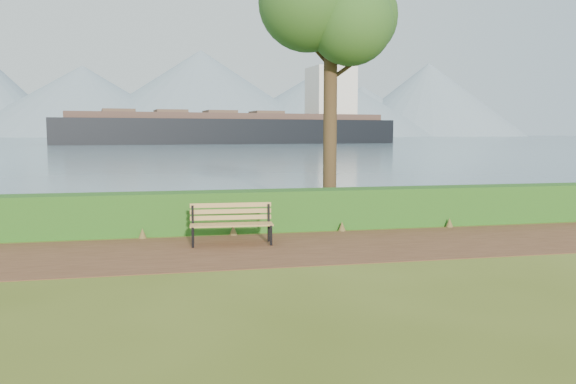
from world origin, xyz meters
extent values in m
plane|color=#505A19|center=(0.00, 0.00, 0.00)|extent=(140.00, 140.00, 0.00)
cube|color=#53321C|center=(0.00, 0.30, 0.01)|extent=(40.00, 3.40, 0.01)
cube|color=#1F4814|center=(0.00, 2.60, 0.50)|extent=(32.00, 0.85, 1.00)
cube|color=#45596F|center=(0.00, 260.00, 0.01)|extent=(700.00, 510.00, 0.00)
cone|color=gray|center=(-60.00, 395.00, 24.00)|extent=(160.00, 160.00, 48.00)
cone|color=gray|center=(20.00, 405.00, 31.00)|extent=(190.00, 190.00, 62.00)
cone|color=gray|center=(110.00, 400.00, 25.00)|extent=(170.00, 170.00, 50.00)
cone|color=gray|center=(200.00, 410.00, 29.00)|extent=(150.00, 150.00, 58.00)
cone|color=gray|center=(-10.00, 430.00, 17.50)|extent=(120.00, 120.00, 35.00)
cone|color=gray|center=(150.00, 425.00, 20.00)|extent=(130.00, 130.00, 40.00)
cube|color=black|center=(-2.10, 0.72, 0.22)|extent=(0.05, 0.06, 0.45)
cube|color=black|center=(-2.08, 1.16, 0.43)|extent=(0.05, 0.06, 0.85)
cube|color=black|center=(-2.09, 0.94, 0.42)|extent=(0.08, 0.52, 0.05)
cube|color=black|center=(-0.44, 0.63, 0.22)|extent=(0.05, 0.06, 0.45)
cube|color=black|center=(-0.42, 1.07, 0.43)|extent=(0.05, 0.06, 0.85)
cube|color=black|center=(-0.43, 0.85, 0.42)|extent=(0.08, 0.52, 0.05)
cube|color=#A87E41|center=(-1.27, 0.71, 0.45)|extent=(1.79, 0.18, 0.03)
cube|color=#A87E41|center=(-1.26, 0.83, 0.45)|extent=(1.79, 0.18, 0.03)
cube|color=#A87E41|center=(-1.26, 0.96, 0.45)|extent=(1.79, 0.18, 0.03)
cube|color=#A87E41|center=(-1.25, 1.08, 0.45)|extent=(1.79, 0.18, 0.03)
cube|color=#A87E41|center=(-1.25, 1.14, 0.57)|extent=(1.79, 0.14, 0.10)
cube|color=#A87E41|center=(-1.25, 1.14, 0.70)|extent=(1.79, 0.14, 0.10)
cube|color=#A87E41|center=(-1.25, 1.14, 0.84)|extent=(1.79, 0.14, 0.10)
cylinder|color=#362416|center=(1.94, 4.37, 3.47)|extent=(0.39, 0.39, 6.93)
sphere|color=#24541C|center=(2.76, 4.77, 5.78)|extent=(2.50, 2.50, 2.50)
sphere|color=#24541C|center=(1.20, 4.08, 5.97)|extent=(2.70, 2.70, 2.70)
sphere|color=#24541C|center=(2.31, 3.74, 5.39)|extent=(2.31, 2.31, 2.31)
cylinder|color=#362416|center=(2.37, 4.37, 4.24)|extent=(1.01, 0.12, 0.76)
cylinder|color=#362416|center=(1.56, 4.47, 4.72)|extent=(0.78, 0.36, 0.69)
cube|color=black|center=(11.11, 117.11, 1.65)|extent=(77.82, 22.61, 7.69)
cube|color=#4A342C|center=(11.11, 117.11, 6.16)|extent=(71.56, 20.57, 1.32)
cube|color=silver|center=(35.48, 120.52, 12.09)|extent=(11.05, 10.34, 12.08)
cylinder|color=black|center=(35.48, 120.52, 19.23)|extent=(2.64, 2.64, 3.84)
cube|color=brown|center=(-13.26, 113.70, 7.03)|extent=(7.53, 8.09, 0.88)
cube|color=brown|center=(-2.38, 115.22, 7.03)|extent=(7.53, 8.09, 0.88)
cube|color=brown|center=(8.50, 116.74, 7.03)|extent=(7.53, 8.09, 0.88)
cube|color=brown|center=(19.38, 118.27, 7.03)|extent=(7.53, 8.09, 0.88)
camera|label=1|loc=(-2.52, -11.12, 2.42)|focal=35.00mm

